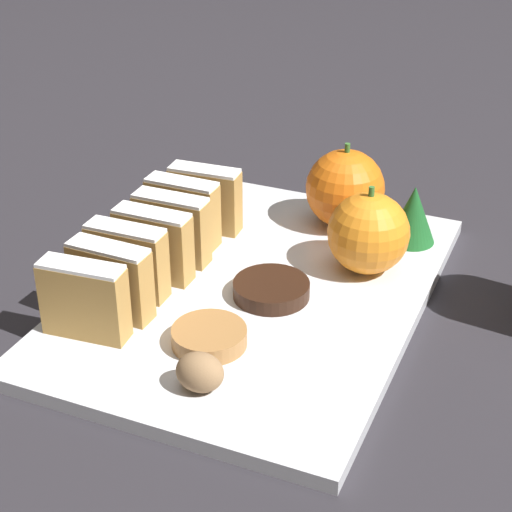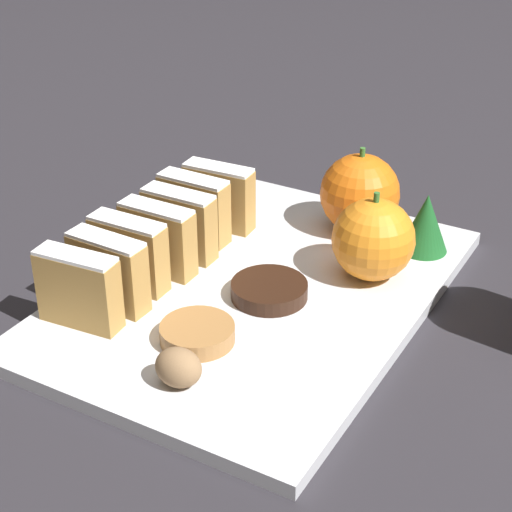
{
  "view_description": "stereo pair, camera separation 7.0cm",
  "coord_description": "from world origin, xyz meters",
  "px_view_note": "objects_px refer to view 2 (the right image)",
  "views": [
    {
      "loc": [
        0.24,
        -0.56,
        0.39
      ],
      "look_at": [
        0.0,
        0.0,
        0.04
      ],
      "focal_mm": 60.0,
      "sensor_mm": 36.0,
      "label": 1
    },
    {
      "loc": [
        0.3,
        -0.53,
        0.39
      ],
      "look_at": [
        0.0,
        0.0,
        0.04
      ],
      "focal_mm": 60.0,
      "sensor_mm": 36.0,
      "label": 2
    }
  ],
  "objects_px": {
    "orange_near": "(373,239)",
    "walnut": "(178,367)",
    "orange_far": "(360,193)",
    "chocolate_cookie": "(269,290)"
  },
  "relations": [
    {
      "from": "orange_far",
      "to": "chocolate_cookie",
      "type": "xyz_separation_m",
      "value": [
        -0.01,
        -0.15,
        -0.03
      ]
    },
    {
      "from": "orange_far",
      "to": "chocolate_cookie",
      "type": "bearing_deg",
      "value": -95.56
    },
    {
      "from": "orange_near",
      "to": "orange_far",
      "type": "height_order",
      "value": "orange_far"
    },
    {
      "from": "orange_near",
      "to": "walnut",
      "type": "relative_size",
      "value": 2.26
    },
    {
      "from": "orange_near",
      "to": "chocolate_cookie",
      "type": "xyz_separation_m",
      "value": [
        -0.06,
        -0.07,
        -0.03
      ]
    },
    {
      "from": "walnut",
      "to": "chocolate_cookie",
      "type": "height_order",
      "value": "walnut"
    },
    {
      "from": "orange_far",
      "to": "walnut",
      "type": "bearing_deg",
      "value": -92.89
    },
    {
      "from": "orange_far",
      "to": "orange_near",
      "type": "bearing_deg",
      "value": -58.69
    },
    {
      "from": "walnut",
      "to": "orange_near",
      "type": "bearing_deg",
      "value": 74.01
    },
    {
      "from": "chocolate_cookie",
      "to": "orange_near",
      "type": "bearing_deg",
      "value": 51.17
    }
  ]
}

